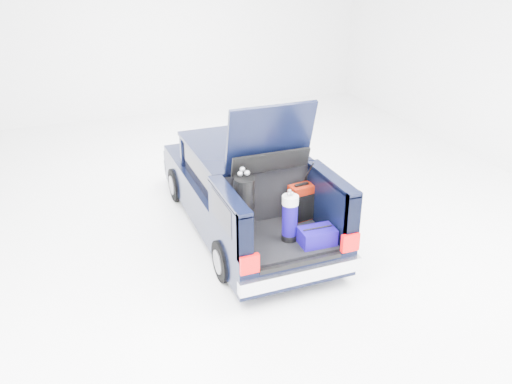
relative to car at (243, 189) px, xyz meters
name	(u,v)px	position (x,y,z in m)	size (l,w,h in m)	color
ground	(245,226)	(0.00, -0.11, -0.67)	(14.00, 14.00, 0.00)	white
car	(243,189)	(0.00, 0.00, 0.00)	(1.87, 4.65, 2.47)	black
red_suitcase	(301,202)	(0.50, -1.19, 0.20)	(0.38, 0.27, 0.59)	#6F1103
black_golf_bag	(244,207)	(-0.48, -1.39, 0.40)	(0.36, 0.42, 1.06)	black
blue_golf_bag	(290,218)	(0.08, -1.69, 0.28)	(0.30, 0.30, 0.78)	black
blue_duffel	(317,236)	(0.40, -1.94, 0.05)	(0.51, 0.34, 0.26)	#100464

